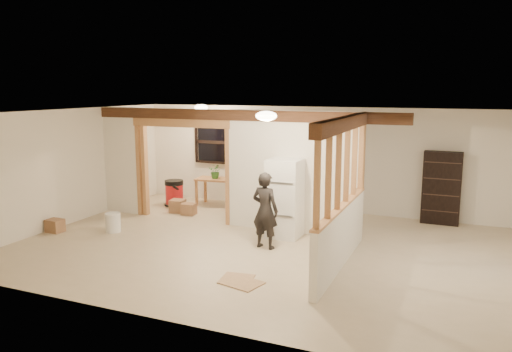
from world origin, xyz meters
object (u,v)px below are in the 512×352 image
at_px(refrigerator, 285,198).
at_px(shop_vac, 174,193).
at_px(work_table, 219,192).
at_px(bookshelf, 441,188).
at_px(woman, 265,210).

xyz_separation_m(refrigerator, shop_vac, (-3.46, 1.41, -0.45)).
xyz_separation_m(work_table, shop_vac, (-1.05, -0.42, -0.02)).
bearing_deg(shop_vac, bookshelf, 7.39).
bearing_deg(shop_vac, refrigerator, -22.15).
bearing_deg(bookshelf, refrigerator, -141.77).
relative_size(work_table, bookshelf, 0.70).
relative_size(woman, bookshelf, 0.90).
xyz_separation_m(woman, work_table, (-2.32, 2.66, -0.36)).
relative_size(refrigerator, woman, 1.09).
relative_size(work_table, shop_vac, 1.69).
height_order(work_table, bookshelf, bookshelf).
distance_m(refrigerator, work_table, 3.06).
bearing_deg(work_table, bookshelf, -2.53).
bearing_deg(shop_vac, woman, -33.58).
relative_size(refrigerator, bookshelf, 0.98).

